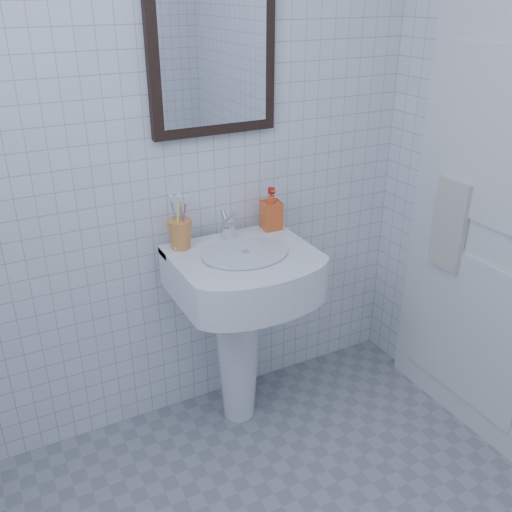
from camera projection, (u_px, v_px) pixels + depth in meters
wall_back at (162, 136)px, 2.12m from camera, size 2.20×0.02×2.50m
washbasin at (240, 308)px, 2.34m from camera, size 0.55×0.40×0.84m
faucet at (228, 227)px, 2.28m from camera, size 0.05×0.12×0.13m
toothbrush_cup at (180, 234)px, 2.20m from camera, size 0.11×0.11×0.12m
soap_dispenser at (271, 209)px, 2.36m from camera, size 0.09×0.09×0.18m
wall_mirror at (213, 49)px, 2.07m from camera, size 0.50×0.04×0.62m
bathroom_door at (495, 206)px, 2.17m from camera, size 0.04×0.80×2.00m
towel_ring at (460, 182)px, 2.27m from camera, size 0.01×0.18×0.18m
hand_towel at (450, 225)px, 2.34m from camera, size 0.03×0.16×0.38m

